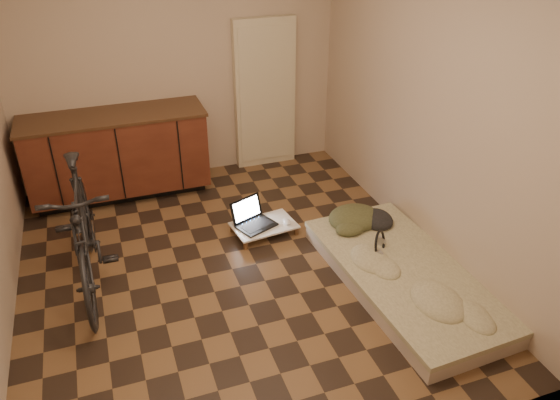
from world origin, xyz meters
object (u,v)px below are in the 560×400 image
object	(u,v)px
bicycle	(82,224)
laptop	(253,220)
lap_desk	(264,226)
futon	(405,276)

from	to	relation	value
bicycle	laptop	size ratio (longest dim) A/B	4.10
lap_desk	laptop	size ratio (longest dim) A/B	1.46
bicycle	lap_desk	size ratio (longest dim) A/B	2.81
bicycle	futon	bearing A→B (deg)	-19.25
futon	laptop	world-z (taller)	laptop
lap_desk	laptop	xyz separation A→B (m)	(-0.09, 0.04, 0.06)
bicycle	lap_desk	xyz separation A→B (m)	(1.58, 0.23, -0.49)
laptop	lap_desk	bearing A→B (deg)	-46.30
futon	lap_desk	xyz separation A→B (m)	(-0.86, 1.14, 0.00)
laptop	futon	bearing A→B (deg)	-73.20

